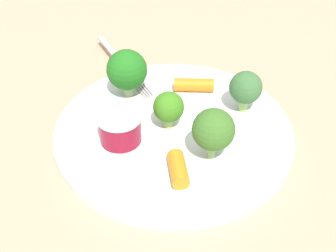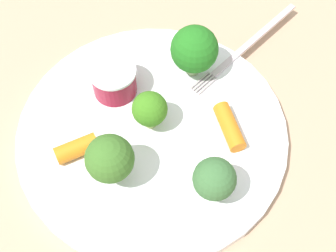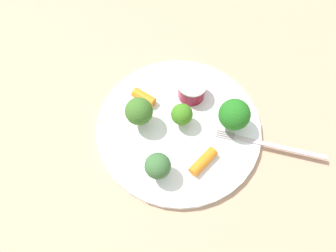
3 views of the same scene
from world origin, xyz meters
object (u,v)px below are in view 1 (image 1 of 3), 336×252
(broccoli_floret_1, at_px, (127,70))
(broccoli_floret_3, at_px, (213,130))
(broccoli_floret_0, at_px, (169,108))
(fork, at_px, (123,65))
(sauce_cup, at_px, (120,128))
(carrot_stick_1, at_px, (178,169))
(plate, at_px, (174,131))
(carrot_stick_0, at_px, (194,85))
(broccoli_floret_2, at_px, (246,88))

(broccoli_floret_1, distance_m, broccoli_floret_3, 0.14)
(broccoli_floret_0, height_order, fork, broccoli_floret_0)
(sauce_cup, xyz_separation_m, fork, (0.15, 0.02, -0.01))
(sauce_cup, height_order, carrot_stick_1, sauce_cup)
(broccoli_floret_3, bearing_deg, fork, 33.61)
(sauce_cup, distance_m, broccoli_floret_3, 0.10)
(fork, bearing_deg, plate, -149.55)
(sauce_cup, xyz_separation_m, carrot_stick_0, (0.09, -0.08, -0.01))
(broccoli_floret_0, bearing_deg, fork, 28.49)
(plate, bearing_deg, fork, 30.45)
(plate, xyz_separation_m, fork, (0.12, 0.07, 0.01))
(plate, relative_size, sauce_cup, 5.65)
(plate, xyz_separation_m, carrot_stick_0, (0.07, -0.02, 0.01))
(broccoli_floret_1, bearing_deg, broccoli_floret_2, -100.17)
(broccoli_floret_3, height_order, carrot_stick_0, broccoli_floret_3)
(plate, bearing_deg, broccoli_floret_0, 89.18)
(broccoli_floret_3, xyz_separation_m, carrot_stick_1, (-0.03, 0.03, -0.03))
(plate, height_order, carrot_stick_0, carrot_stick_0)
(broccoli_floret_0, relative_size, carrot_stick_0, 0.90)
(plate, distance_m, sauce_cup, 0.06)
(sauce_cup, distance_m, fork, 0.15)
(fork, bearing_deg, carrot_stick_0, -118.95)
(plate, height_order, broccoli_floret_1, broccoli_floret_1)
(broccoli_floret_1, relative_size, broccoli_floret_2, 1.18)
(broccoli_floret_0, xyz_separation_m, broccoli_floret_3, (-0.05, -0.05, 0.01))
(broccoli_floret_1, distance_m, broccoli_floret_2, 0.14)
(plate, bearing_deg, carrot_stick_0, -17.30)
(broccoli_floret_1, bearing_deg, sauce_cup, -178.81)
(broccoli_floret_1, bearing_deg, carrot_stick_0, -81.50)
(broccoli_floret_2, distance_m, carrot_stick_0, 0.07)
(broccoli_floret_2, bearing_deg, broccoli_floret_1, 79.83)
(broccoli_floret_2, bearing_deg, broccoli_floret_0, 112.06)
(plate, height_order, sauce_cup, sauce_cup)
(carrot_stick_1, bearing_deg, fork, 21.94)
(sauce_cup, xyz_separation_m, broccoli_floret_1, (0.08, 0.00, 0.02))
(plate, xyz_separation_m, broccoli_floret_2, (0.03, -0.08, 0.04))
(plate, xyz_separation_m, broccoli_floret_1, (0.06, 0.06, 0.04))
(carrot_stick_0, bearing_deg, sauce_cup, 140.86)
(broccoli_floret_1, distance_m, carrot_stick_0, 0.08)
(broccoli_floret_0, distance_m, broccoli_floret_2, 0.09)
(broccoli_floret_0, relative_size, broccoli_floret_1, 0.74)
(sauce_cup, bearing_deg, broccoli_floret_3, -102.68)
(broccoli_floret_3, relative_size, carrot_stick_0, 1.18)
(carrot_stick_0, distance_m, fork, 0.11)
(carrot_stick_0, bearing_deg, carrot_stick_1, 174.01)
(broccoli_floret_0, height_order, carrot_stick_1, broccoli_floret_0)
(sauce_cup, height_order, carrot_stick_0, sauce_cup)
(plate, xyz_separation_m, broccoli_floret_0, (0.00, 0.01, 0.03))
(broccoli_floret_2, distance_m, broccoli_floret_3, 0.09)
(fork, bearing_deg, broccoli_floret_3, -146.39)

